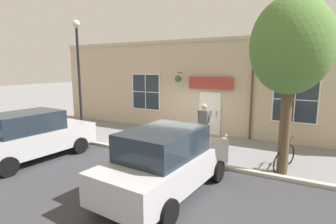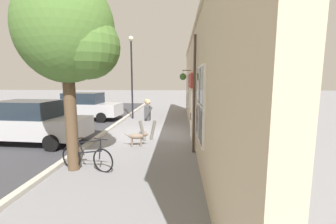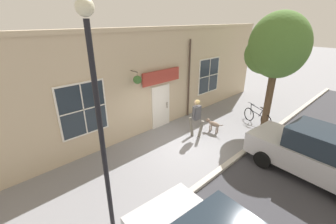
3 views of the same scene
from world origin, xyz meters
TOP-DOWN VIEW (x-y plane):
  - ground_plane at (0.00, 0.00)m, footprint 90.00×90.00m
  - storefront_facade at (-2.34, 0.03)m, footprint 0.95×18.00m
  - pedestrian_walking at (-0.26, 1.10)m, footprint 0.76×0.56m
  - dog_on_leash at (-0.00, 2.06)m, footprint 0.99×0.27m
  - street_tree_by_curb at (1.31, 4.39)m, footprint 2.75×2.34m
  - leaning_bicycle at (1.04, 4.42)m, footprint 1.69×0.52m
  - parked_car_mid_block at (4.35, 1.83)m, footprint 4.42×2.18m
  - street_lamp at (1.52, -4.27)m, footprint 0.32×0.32m

SIDE VIEW (x-z plane):
  - ground_plane at x=0.00m, z-range 0.00..0.00m
  - leaning_bicycle at x=1.04m, z-range -0.12..0.88m
  - dog_on_leash at x=0.00m, z-range 0.09..0.71m
  - parked_car_mid_block at x=4.35m, z-range 0.00..1.75m
  - pedestrian_walking at x=-0.26m, z-range 0.19..1.99m
  - storefront_facade at x=-2.34m, z-range 0.00..4.71m
  - street_lamp at x=1.52m, z-range 0.77..6.13m
  - street_tree_by_curb at x=1.31m, z-range 1.11..6.47m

